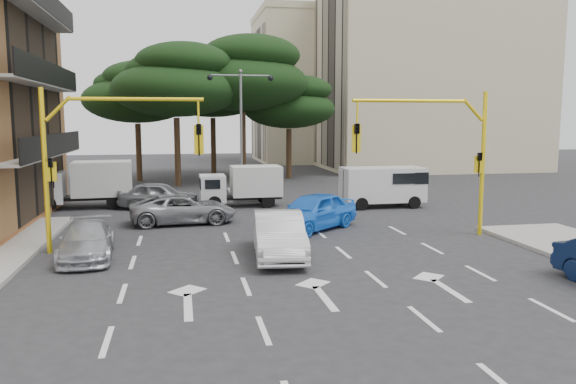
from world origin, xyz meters
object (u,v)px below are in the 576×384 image
signal_mast_right (443,143)px  van_white (382,187)px  signal_mast_left (96,147)px  car_silver_cross_b (159,195)px  box_truck_b (241,186)px  car_silver_cross_a (183,209)px  box_truck_a (85,185)px  car_white_hatch (279,235)px  car_blue_compact (313,211)px  street_lamp_center (241,110)px  car_silver_wagon (87,241)px

signal_mast_right → van_white: (0.40, 8.02, -2.76)m
signal_mast_left → car_silver_cross_b: 10.29m
signal_mast_left → box_truck_b: signal_mast_left is taller
car_silver_cross_a → box_truck_b: (3.23, 4.65, 0.45)m
signal_mast_left → box_truck_a: size_ratio=1.15×
signal_mast_right → box_truck_a: signal_mast_right is taller
car_white_hatch → van_white: 12.76m
car_white_hatch → van_white: size_ratio=1.07×
signal_mast_left → car_blue_compact: signal_mast_left is taller
signal_mast_right → street_lamp_center: street_lamp_center is taller
car_blue_compact → van_white: bearing=96.7°
signal_mast_left → car_silver_cross_b: (1.80, 9.63, -3.15)m
street_lamp_center → box_truck_b: (-0.49, -4.35, -4.30)m
van_white → box_truck_b: size_ratio=0.98×
box_truck_b → van_white: bearing=-102.6°
car_silver_wagon → van_white: (14.31, 9.11, 0.50)m
car_blue_compact → car_silver_wagon: size_ratio=1.11×
box_truck_b → street_lamp_center: bearing=-6.9°
car_white_hatch → van_white: (7.64, 10.21, 0.33)m
box_truck_a → box_truck_b: (8.51, -1.01, -0.15)m
car_blue_compact → signal_mast_left: bearing=-114.6°
signal_mast_left → car_silver_wagon: size_ratio=1.39×
car_blue_compact → car_silver_wagon: bearing=-108.8°
car_silver_cross_b → box_truck_a: box_truck_a is taller
car_blue_compact → van_white: 7.75m
street_lamp_center → car_silver_cross_a: bearing=-112.5°
car_blue_compact → car_silver_wagon: 9.65m
car_silver_cross_b → box_truck_a: bearing=88.2°
signal_mast_right → car_blue_compact: signal_mast_right is taller
car_silver_cross_b → box_truck_b: size_ratio=0.94×
car_silver_cross_b → box_truck_a: size_ratio=0.83×
car_silver_cross_a → van_white: bearing=-79.3°
street_lamp_center → box_truck_b: 6.13m
signal_mast_right → car_white_hatch: size_ratio=1.24×
car_silver_cross_a → van_white: size_ratio=1.09×
car_silver_cross_a → car_silver_cross_b: (-1.28, 4.62, 0.06)m
signal_mast_left → car_blue_compact: 9.52m
car_silver_wagon → van_white: bearing=28.6°
car_white_hatch → car_silver_cross_b: bearing=116.5°
van_white → box_truck_b: bearing=-101.8°
car_white_hatch → box_truck_a: box_truck_a is taller
signal_mast_right → car_silver_wagon: size_ratio=1.39×
car_silver_wagon → car_silver_cross_b: (2.11, 10.72, 0.11)m
signal_mast_left → box_truck_a: signal_mast_left is taller
car_silver_cross_a → street_lamp_center: bearing=-27.1°
car_silver_cross_a → box_truck_b: bearing=-39.5°
car_blue_compact → box_truck_a: (-10.89, 8.29, 0.46)m
car_white_hatch → car_silver_cross_b: size_ratio=1.12×
car_white_hatch → box_truck_b: size_ratio=1.05×
signal_mast_right → car_silver_cross_a: signal_mast_right is taller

